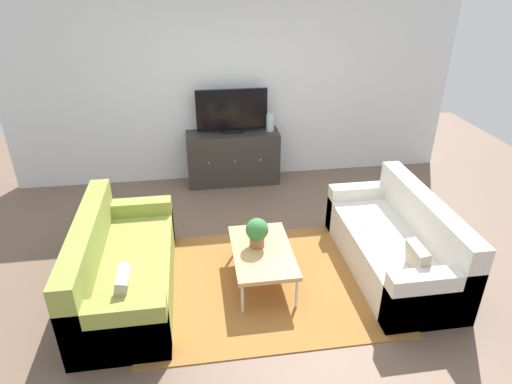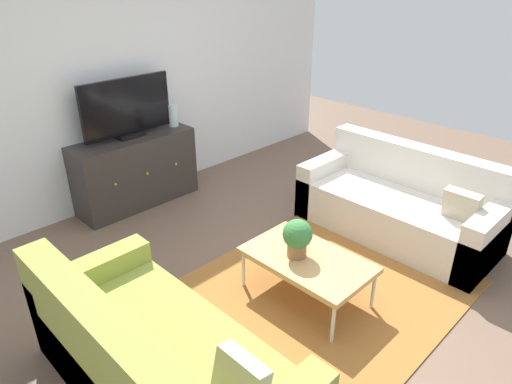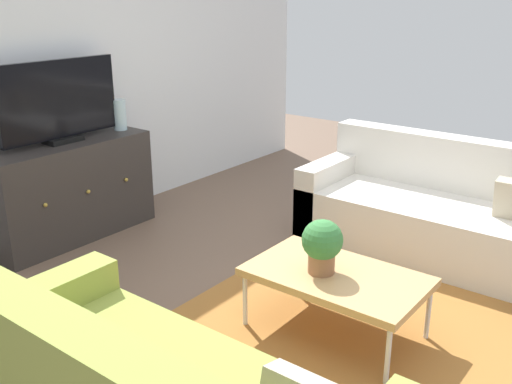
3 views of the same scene
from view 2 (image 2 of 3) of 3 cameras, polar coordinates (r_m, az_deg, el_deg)
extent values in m
plane|color=brown|center=(3.86, 5.20, -12.05)|extent=(10.00, 10.00, 0.00)
cube|color=white|center=(5.14, -17.01, 13.57)|extent=(6.40, 0.12, 2.70)
cube|color=#9E662D|center=(3.79, 6.98, -12.94)|extent=(2.50, 1.90, 0.01)
cube|color=olive|center=(3.00, -11.15, -20.93)|extent=(0.84, 1.87, 0.43)
cube|color=olive|center=(2.76, -17.40, -21.06)|extent=(0.20, 1.87, 0.83)
cube|color=olive|center=(3.52, -19.32, -12.05)|extent=(0.84, 0.18, 0.58)
cube|color=#B2A58C|center=(2.44, -2.02, -22.83)|extent=(0.17, 0.30, 0.31)
cube|color=silver|center=(4.67, 17.06, -2.72)|extent=(0.84, 1.87, 0.43)
cube|color=silver|center=(4.84, 19.24, 0.73)|extent=(0.20, 1.87, 0.83)
cube|color=silver|center=(5.02, 8.84, 1.31)|extent=(0.84, 0.18, 0.58)
cube|color=silver|center=(4.38, 26.81, -5.46)|extent=(0.84, 0.18, 0.58)
cube|color=#B2A58C|center=(4.28, 24.31, -1.73)|extent=(0.15, 0.30, 0.31)
cube|color=tan|center=(3.58, 6.44, -8.42)|extent=(0.59, 0.98, 0.04)
cylinder|color=silver|center=(3.33, 9.60, -15.98)|extent=(0.03, 0.03, 0.34)
cylinder|color=silver|center=(3.68, 14.44, -11.87)|extent=(0.03, 0.03, 0.34)
cylinder|color=silver|center=(3.78, -1.57, -9.65)|extent=(0.03, 0.03, 0.34)
cylinder|color=silver|center=(4.09, 3.68, -6.63)|extent=(0.03, 0.03, 0.34)
cylinder|color=#936042|center=(3.55, 5.12, -7.19)|extent=(0.15, 0.15, 0.11)
sphere|color=#387A3D|center=(3.47, 5.22, -5.25)|extent=(0.23, 0.23, 0.23)
cube|color=#332D2B|center=(5.16, -14.79, 2.57)|extent=(1.33, 0.44, 0.77)
sphere|color=#B79338|center=(4.79, -17.15, 0.91)|extent=(0.03, 0.03, 0.03)
sphere|color=#B79338|center=(4.95, -13.44, 2.23)|extent=(0.03, 0.03, 0.03)
sphere|color=#B79338|center=(5.14, -9.98, 3.46)|extent=(0.03, 0.03, 0.03)
cube|color=black|center=(5.03, -15.44, 6.88)|extent=(0.28, 0.16, 0.04)
cube|color=black|center=(4.94, -15.88, 10.26)|extent=(1.00, 0.04, 0.58)
cylinder|color=silver|center=(5.25, -10.35, 9.44)|extent=(0.11, 0.11, 0.25)
camera|label=1|loc=(2.59, 96.63, 10.21)|focal=31.11mm
camera|label=3|loc=(0.68, -54.48, -39.39)|focal=40.89mm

